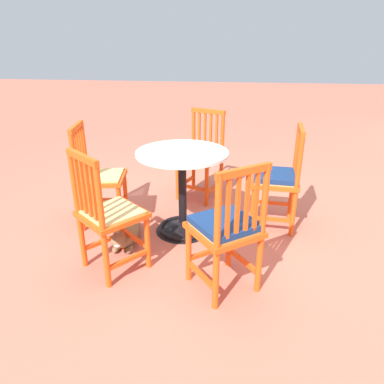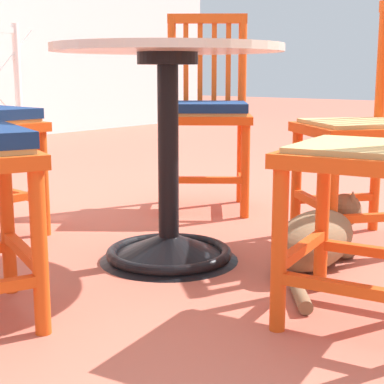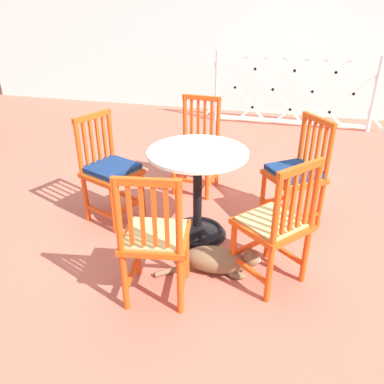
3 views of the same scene
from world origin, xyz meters
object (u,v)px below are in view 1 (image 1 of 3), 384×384
orange_chair_facing_out (226,229)px  tabby_cat (126,233)px  orange_chair_tucked_in (109,215)px  pet_water_bowl (289,186)px  orange_chair_at_corner (277,179)px  orange_chair_by_planter (98,178)px  orange_chair_near_fence (201,157)px  cafe_table (183,201)px

orange_chair_facing_out → tabby_cat: (-0.46, -0.83, -0.35)m
orange_chair_tucked_in → pet_water_bowl: (-1.75, 1.49, -0.41)m
orange_chair_at_corner → pet_water_bowl: size_ratio=5.36×
pet_water_bowl → orange_chair_by_planter: bearing=-60.2°
orange_chair_at_corner → orange_chair_tucked_in: same height
pet_water_bowl → orange_chair_at_corner: bearing=-15.2°
orange_chair_at_corner → orange_chair_tucked_in: bearing=-56.2°
orange_chair_facing_out → orange_chair_tucked_in: 0.83m
orange_chair_facing_out → tabby_cat: bearing=-119.2°
orange_chair_near_fence → orange_chair_tucked_in: size_ratio=1.00×
tabby_cat → cafe_table: bearing=122.4°
orange_chair_tucked_in → pet_water_bowl: 2.33m
orange_chair_facing_out → orange_chair_by_planter: bearing=-125.2°
orange_chair_at_corner → orange_chair_near_fence: (-0.56, -0.73, 0.00)m
orange_chair_facing_out → pet_water_bowl: bearing=160.5°
orange_chair_facing_out → cafe_table: bearing=-151.8°
orange_chair_near_fence → tabby_cat: size_ratio=1.27×
orange_chair_facing_out → pet_water_bowl: 2.02m
cafe_table → orange_chair_by_planter: 0.79m
orange_chair_tucked_in → tabby_cat: bearing=-179.5°
orange_chair_at_corner → tabby_cat: 1.38m
orange_chair_facing_out → orange_chair_at_corner: 1.03m
cafe_table → orange_chair_by_planter: size_ratio=0.83×
orange_chair_near_fence → orange_chair_by_planter: bearing=-50.7°
orange_chair_facing_out → pet_water_bowl: (-1.86, 0.66, -0.42)m
orange_chair_tucked_in → orange_chair_near_fence: bearing=160.0°
orange_chair_at_corner → orange_chair_near_fence: size_ratio=1.00×
orange_chair_by_planter → orange_chair_tucked_in: 0.78m
orange_chair_at_corner → pet_water_bowl: bearing=164.8°
orange_chair_at_corner → orange_chair_by_planter: (0.13, -1.57, -0.01)m
orange_chair_tucked_in → cafe_table: bearing=145.3°
cafe_table → orange_chair_at_corner: (-0.21, 0.81, 0.16)m
tabby_cat → orange_chair_near_fence: bearing=154.0°
orange_chair_near_fence → tabby_cat: (1.05, -0.51, -0.35)m
orange_chair_at_corner → orange_chair_facing_out: bearing=-23.5°
orange_chair_at_corner → orange_chair_by_planter: same height
orange_chair_facing_out → orange_chair_by_planter: 1.42m
orange_chair_facing_out → orange_chair_tucked_in: bearing=-98.1°
orange_chair_by_planter → orange_chair_tucked_in: same height
orange_chair_facing_out → orange_chair_near_fence: same height
orange_chair_at_corner → tabby_cat: bearing=-68.7°
pet_water_bowl → orange_chair_tucked_in: bearing=-40.4°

